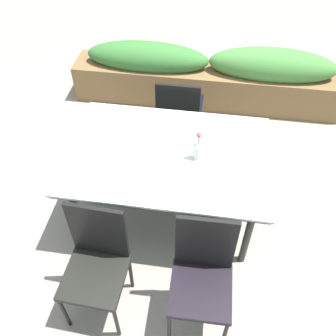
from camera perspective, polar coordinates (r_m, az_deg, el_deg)
The scene contains 7 objects.
ground_plane at distance 3.68m, azimuth 1.25°, elevation -5.19°, with size 12.00×12.00×0.00m, color gray.
dining_table at distance 3.12m, azimuth 0.00°, elevation 1.45°, with size 1.66×1.15×0.75m.
chair_far_side at distance 3.93m, azimuth 1.70°, elevation 9.18°, with size 0.46×0.46×0.86m.
chair_near_right at distance 2.64m, azimuth 5.23°, elevation -15.43°, with size 0.43×0.43×1.02m.
chair_near_left at distance 2.75m, azimuth -10.78°, elevation -13.42°, with size 0.45×0.45×0.99m.
flower_vase at distance 2.97m, azimuth 4.49°, elevation 2.89°, with size 0.07×0.07×0.27m.
planter_box at distance 4.69m, azimuth 6.20°, elevation 13.64°, with size 3.24×0.47×0.77m.
Camera 1 is at (0.25, -2.27, 2.89)m, focal length 40.29 mm.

